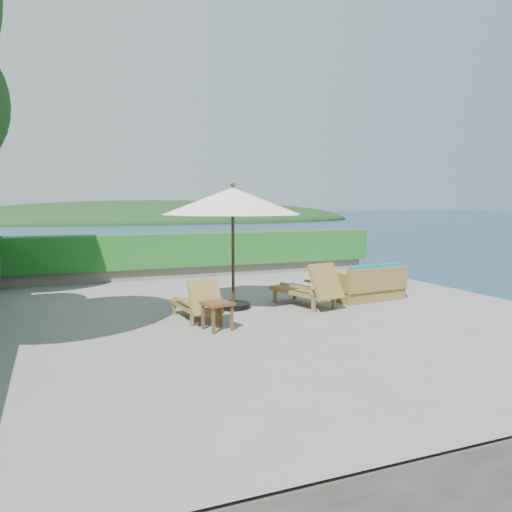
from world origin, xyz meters
name	(u,v)px	position (x,y,z in m)	size (l,w,h in m)	color
ground	(257,313)	(0.00, 0.00, 0.00)	(12.00, 12.00, 0.00)	gray
foundation	(257,386)	(0.00, 0.00, -1.55)	(12.00, 12.00, 3.00)	#60574C
ocean	(257,451)	(0.00, 0.00, -3.00)	(600.00, 600.00, 0.00)	#163045
offshore_island	(158,221)	(25.00, 140.00, -3.00)	(126.00, 57.60, 12.60)	black
planter_wall_far	(189,271)	(0.00, 5.60, 0.18)	(12.00, 0.60, 0.36)	gray
hedge_far	(189,249)	(0.00, 5.60, 0.85)	(12.40, 0.90, 1.00)	#164E19
patio_umbrella	(233,202)	(-0.29, 0.65, 2.28)	(3.41, 3.41, 2.70)	black
lounge_left	(197,302)	(-1.31, -0.13, 0.35)	(0.73, 1.50, 0.84)	olive
lounge_right	(308,288)	(1.30, 0.20, 0.42)	(1.12, 1.85, 1.00)	olive
side_table	(217,307)	(-1.18, -1.01, 0.42)	(0.57, 0.57, 0.51)	brown
wicker_loveseat	(367,286)	(2.96, 0.38, 0.33)	(1.85, 1.11, 0.86)	olive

